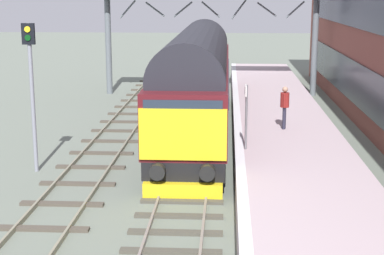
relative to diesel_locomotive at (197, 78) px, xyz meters
The scene contains 9 objects.
ground_plane 4.49m from the diesel_locomotive, 90.02° to the right, with size 140.00×140.00×0.00m, color slate.
track_main 4.46m from the diesel_locomotive, 90.02° to the right, with size 2.50×60.00×0.15m.
track_adjacent_west 5.70m from the diesel_locomotive, 133.51° to the right, with size 2.50×60.00×0.15m.
station_platform 5.55m from the diesel_locomotive, 46.10° to the right, with size 4.00×44.00×1.01m.
diesel_locomotive is the anchor object (origin of this frame).
signal_post_near 8.20m from the diesel_locomotive, 131.14° to the right, with size 0.44×0.22×5.17m.
platform_number_sign 6.73m from the diesel_locomotive, 73.17° to the right, with size 0.10×0.44×2.18m.
waiting_passenger 4.79m from the diesel_locomotive, 42.29° to the right, with size 0.39×0.51×1.64m.
overhead_footbridge 10.98m from the diesel_locomotive, 88.50° to the left, with size 12.85×2.00×6.23m.
Camera 1 is at (1.31, -22.73, 6.24)m, focal length 57.13 mm.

